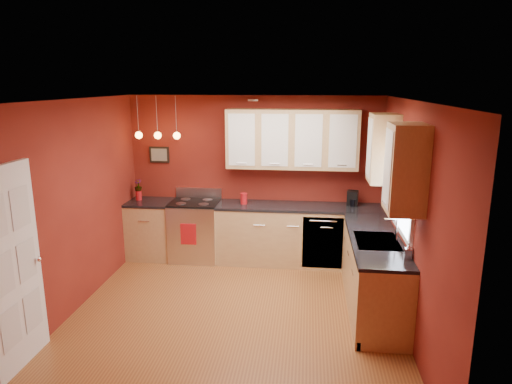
# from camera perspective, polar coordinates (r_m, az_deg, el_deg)

# --- Properties ---
(floor) EXTENTS (4.20, 4.20, 0.00)m
(floor) POSITION_cam_1_polar(r_m,az_deg,el_deg) (5.81, -2.74, -15.20)
(floor) COLOR #945A2B
(floor) RESTS_ON ground
(ceiling) EXTENTS (4.00, 4.20, 0.02)m
(ceiling) POSITION_cam_1_polar(r_m,az_deg,el_deg) (5.10, -3.07, 11.38)
(ceiling) COLOR white
(ceiling) RESTS_ON wall_back
(wall_back) EXTENTS (4.00, 0.02, 2.60)m
(wall_back) POSITION_cam_1_polar(r_m,az_deg,el_deg) (7.33, -0.21, 1.80)
(wall_back) COLOR maroon
(wall_back) RESTS_ON floor
(wall_front) EXTENTS (4.00, 0.02, 2.60)m
(wall_front) POSITION_cam_1_polar(r_m,az_deg,el_deg) (3.39, -8.85, -12.72)
(wall_front) COLOR maroon
(wall_front) RESTS_ON floor
(wall_left) EXTENTS (0.02, 4.20, 2.60)m
(wall_left) POSITION_cam_1_polar(r_m,az_deg,el_deg) (5.96, -22.23, -1.96)
(wall_left) COLOR maroon
(wall_left) RESTS_ON floor
(wall_right) EXTENTS (0.02, 4.20, 2.60)m
(wall_right) POSITION_cam_1_polar(r_m,az_deg,el_deg) (5.36, 18.73, -3.33)
(wall_right) COLOR maroon
(wall_right) RESTS_ON floor
(base_cabinets_back_left) EXTENTS (0.70, 0.60, 0.90)m
(base_cabinets_back_left) POSITION_cam_1_polar(r_m,az_deg,el_deg) (7.63, -12.92, -4.68)
(base_cabinets_back_left) COLOR tan
(base_cabinets_back_left) RESTS_ON floor
(base_cabinets_back_right) EXTENTS (2.54, 0.60, 0.90)m
(base_cabinets_back_right) POSITION_cam_1_polar(r_m,az_deg,el_deg) (7.21, 5.30, -5.46)
(base_cabinets_back_right) COLOR tan
(base_cabinets_back_right) RESTS_ON floor
(base_cabinets_right) EXTENTS (0.60, 2.10, 0.90)m
(base_cabinets_right) POSITION_cam_1_polar(r_m,az_deg,el_deg) (6.01, 14.39, -9.82)
(base_cabinets_right) COLOR tan
(base_cabinets_right) RESTS_ON floor
(counter_back_left) EXTENTS (0.70, 0.62, 0.04)m
(counter_back_left) POSITION_cam_1_polar(r_m,az_deg,el_deg) (7.50, -13.11, -1.26)
(counter_back_left) COLOR black
(counter_back_left) RESTS_ON base_cabinets_back_left
(counter_back_right) EXTENTS (2.54, 0.62, 0.04)m
(counter_back_right) POSITION_cam_1_polar(r_m,az_deg,el_deg) (7.07, 5.38, -1.85)
(counter_back_right) COLOR black
(counter_back_right) RESTS_ON base_cabinets_back_right
(counter_right) EXTENTS (0.62, 2.10, 0.04)m
(counter_right) POSITION_cam_1_polar(r_m,az_deg,el_deg) (5.84, 14.66, -5.58)
(counter_right) COLOR black
(counter_right) RESTS_ON base_cabinets_right
(gas_range) EXTENTS (0.76, 0.64, 1.11)m
(gas_range) POSITION_cam_1_polar(r_m,az_deg,el_deg) (7.42, -7.58, -4.73)
(gas_range) COLOR silver
(gas_range) RESTS_ON floor
(dishwasher_front) EXTENTS (0.60, 0.02, 0.80)m
(dishwasher_front) POSITION_cam_1_polar(r_m,az_deg,el_deg) (6.94, 8.31, -6.31)
(dishwasher_front) COLOR silver
(dishwasher_front) RESTS_ON base_cabinets_back_right
(sink) EXTENTS (0.50, 0.70, 0.33)m
(sink) POSITION_cam_1_polar(r_m,az_deg,el_deg) (5.71, 14.89, -6.12)
(sink) COLOR gray
(sink) RESTS_ON counter_right
(window) EXTENTS (0.06, 1.02, 1.22)m
(window) POSITION_cam_1_polar(r_m,az_deg,el_deg) (5.55, 18.15, 1.41)
(window) COLOR white
(window) RESTS_ON wall_right
(door_left_wall) EXTENTS (0.12, 0.82, 2.05)m
(door_left_wall) POSITION_cam_1_polar(r_m,az_deg,el_deg) (5.07, -28.12, -8.52)
(door_left_wall) COLOR white
(door_left_wall) RESTS_ON floor
(upper_cabinets_back) EXTENTS (2.00, 0.35, 0.90)m
(upper_cabinets_back) POSITION_cam_1_polar(r_m,az_deg,el_deg) (7.00, 4.52, 6.60)
(upper_cabinets_back) COLOR tan
(upper_cabinets_back) RESTS_ON wall_back
(upper_cabinets_right) EXTENTS (0.35, 1.95, 0.90)m
(upper_cabinets_right) POSITION_cam_1_polar(r_m,az_deg,el_deg) (5.50, 16.77, 4.18)
(upper_cabinets_right) COLOR tan
(upper_cabinets_right) RESTS_ON wall_right
(wall_picture) EXTENTS (0.32, 0.03, 0.26)m
(wall_picture) POSITION_cam_1_polar(r_m,az_deg,el_deg) (7.58, -11.98, 4.59)
(wall_picture) COLOR black
(wall_picture) RESTS_ON wall_back
(pendant_lights) EXTENTS (0.71, 0.11, 0.66)m
(pendant_lights) POSITION_cam_1_polar(r_m,az_deg,el_deg) (7.19, -12.19, 6.99)
(pendant_lights) COLOR gray
(pendant_lights) RESTS_ON ceiling
(red_canister) EXTENTS (0.11, 0.11, 0.17)m
(red_canister) POSITION_cam_1_polar(r_m,az_deg,el_deg) (7.12, -1.54, -0.82)
(red_canister) COLOR #AB1217
(red_canister) RESTS_ON counter_back_right
(red_vase) EXTENTS (0.09, 0.09, 0.15)m
(red_vase) POSITION_cam_1_polar(r_m,az_deg,el_deg) (7.60, -14.45, -0.41)
(red_vase) COLOR #AB1217
(red_vase) RESTS_ON counter_back_left
(flowers) EXTENTS (0.14, 0.14, 0.21)m
(flowers) POSITION_cam_1_polar(r_m,az_deg,el_deg) (7.56, -14.52, 0.76)
(flowers) COLOR #AB1217
(flowers) RESTS_ON red_vase
(coffee_maker) EXTENTS (0.19, 0.18, 0.23)m
(coffee_maker) POSITION_cam_1_polar(r_m,az_deg,el_deg) (7.18, 11.98, -0.82)
(coffee_maker) COLOR black
(coffee_maker) RESTS_ON counter_back_right
(soap_pump) EXTENTS (0.09, 0.09, 0.18)m
(soap_pump) POSITION_cam_1_polar(r_m,az_deg,el_deg) (5.20, 18.52, -6.98)
(soap_pump) COLOR white
(soap_pump) RESTS_ON counter_right
(dish_towel) EXTENTS (0.24, 0.02, 0.33)m
(dish_towel) POSITION_cam_1_polar(r_m,az_deg,el_deg) (7.11, -8.46, -5.24)
(dish_towel) COLOR #AB1217
(dish_towel) RESTS_ON gas_range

